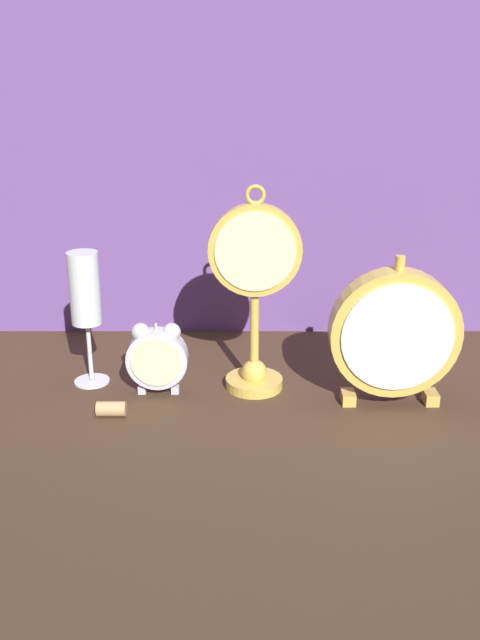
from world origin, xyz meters
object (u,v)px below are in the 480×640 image
object	(u,v)px
pocket_watch_on_stand	(255,295)
alarm_clock_twin_bell	(157,355)
mantel_clock_silver	(395,334)
champagne_flute	(85,297)
wine_cork	(111,409)

from	to	relation	value
pocket_watch_on_stand	alarm_clock_twin_bell	distance (m)	0.17
pocket_watch_on_stand	alarm_clock_twin_bell	size ratio (longest dim) A/B	2.77
mantel_clock_silver	champagne_flute	size ratio (longest dim) A/B	1.07
alarm_clock_twin_bell	mantel_clock_silver	size ratio (longest dim) A/B	0.50
mantel_clock_silver	wine_cork	size ratio (longest dim) A/B	5.46
pocket_watch_on_stand	wine_cork	xyz separation A→B (m)	(-0.21, -0.09, -0.14)
champagne_flute	wine_cork	distance (m)	0.18
champagne_flute	alarm_clock_twin_bell	bearing A→B (deg)	-20.12
mantel_clock_silver	pocket_watch_on_stand	bearing A→B (deg)	164.93
mantel_clock_silver	wine_cork	world-z (taller)	mantel_clock_silver
pocket_watch_on_stand	mantel_clock_silver	xyz separation A→B (m)	(0.20, -0.05, -0.04)
pocket_watch_on_stand	mantel_clock_silver	world-z (taller)	pocket_watch_on_stand
pocket_watch_on_stand	champagne_flute	bearing A→B (deg)	175.67
alarm_clock_twin_bell	mantel_clock_silver	xyz separation A→B (m)	(0.35, -0.03, 0.05)
pocket_watch_on_stand	wine_cork	distance (m)	0.27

